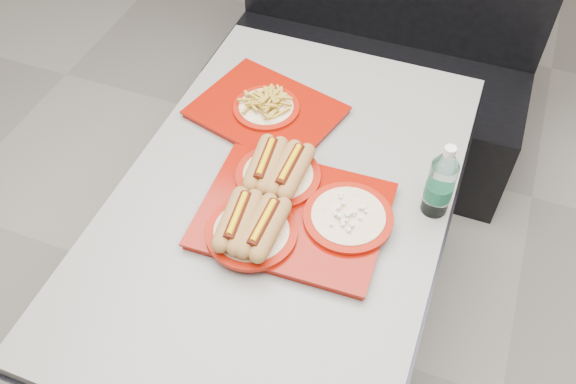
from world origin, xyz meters
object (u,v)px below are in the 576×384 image
at_px(diner_table, 283,231).
at_px(water_bottle, 440,184).
at_px(tray_far, 266,109).
at_px(tray_near, 286,207).
at_px(booth_bench, 374,65).

bearing_deg(diner_table, water_bottle, 14.00).
bearing_deg(water_bottle, tray_far, 161.63).
relative_size(diner_table, tray_near, 2.76).
bearing_deg(water_bottle, booth_bench, 112.14).
xyz_separation_m(booth_bench, tray_far, (-0.16, -0.80, 0.37)).
bearing_deg(booth_bench, tray_near, -88.22).
distance_m(booth_bench, tray_far, 0.90).
distance_m(tray_near, tray_far, 0.41).
xyz_separation_m(diner_table, tray_near, (0.04, -0.06, 0.20)).
height_order(booth_bench, tray_far, booth_bench).
bearing_deg(water_bottle, diner_table, -166.00).
relative_size(booth_bench, tray_near, 2.63).
height_order(tray_near, water_bottle, water_bottle).
distance_m(tray_far, water_bottle, 0.60).
relative_size(tray_far, water_bottle, 2.09).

